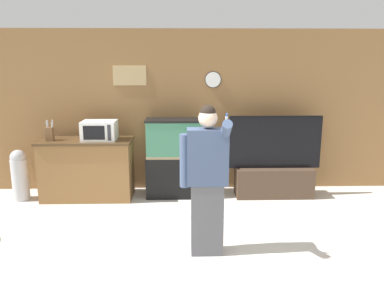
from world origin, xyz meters
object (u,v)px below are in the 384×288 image
(aquarium_on_stand, at_px, (175,158))
(trash_bin, at_px, (20,174))
(knife_block, at_px, (50,133))
(person_standing, at_px, (207,179))
(counter_island, at_px, (87,169))
(tv_on_stand, at_px, (274,173))
(microwave, at_px, (99,130))

(aquarium_on_stand, relative_size, trash_bin, 1.56)
(knife_block, relative_size, person_standing, 0.19)
(counter_island, height_order, knife_block, knife_block)
(aquarium_on_stand, bearing_deg, tv_on_stand, -2.23)
(aquarium_on_stand, bearing_deg, knife_block, -176.12)
(microwave, height_order, aquarium_on_stand, aquarium_on_stand)
(counter_island, relative_size, knife_block, 4.55)
(counter_island, relative_size, microwave, 2.78)
(microwave, xyz_separation_m, knife_block, (-0.74, -0.02, -0.04))
(tv_on_stand, relative_size, person_standing, 0.87)
(person_standing, bearing_deg, trash_bin, 147.90)
(knife_block, relative_size, aquarium_on_stand, 0.25)
(microwave, bearing_deg, trash_bin, -178.81)
(counter_island, bearing_deg, person_standing, -45.86)
(counter_island, distance_m, microwave, 0.65)
(knife_block, bearing_deg, aquarium_on_stand, 3.88)
(counter_island, xyz_separation_m, aquarium_on_stand, (1.35, 0.07, 0.15))
(knife_block, height_order, tv_on_stand, tv_on_stand)
(aquarium_on_stand, distance_m, person_standing, 1.91)
(microwave, distance_m, aquarium_on_stand, 1.22)
(knife_block, bearing_deg, microwave, 1.86)
(aquarium_on_stand, xyz_separation_m, trash_bin, (-2.37, -0.13, -0.21))
(person_standing, relative_size, trash_bin, 2.10)
(microwave, relative_size, trash_bin, 0.64)
(counter_island, bearing_deg, knife_block, -173.80)
(tv_on_stand, height_order, trash_bin, tv_on_stand)
(person_standing, bearing_deg, tv_on_stand, 56.64)
(microwave, bearing_deg, tv_on_stand, 0.88)
(tv_on_stand, bearing_deg, counter_island, -179.81)
(aquarium_on_stand, distance_m, trash_bin, 2.38)
(knife_block, xyz_separation_m, tv_on_stand, (3.43, 0.07, -0.66))
(microwave, relative_size, aquarium_on_stand, 0.41)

